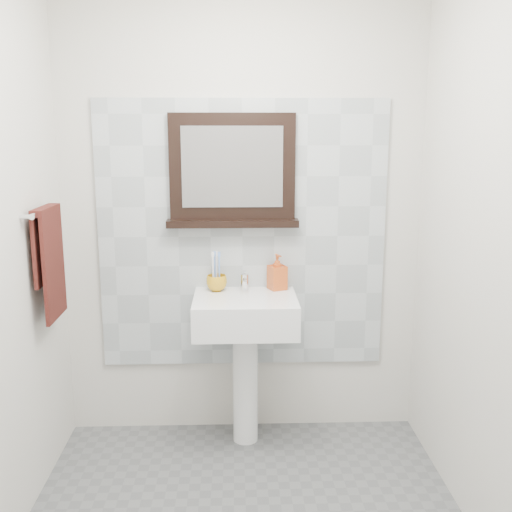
{
  "coord_description": "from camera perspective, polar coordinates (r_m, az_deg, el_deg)",
  "views": [
    {
      "loc": [
        -0.04,
        -2.21,
        1.74
      ],
      "look_at": [
        0.06,
        0.55,
        1.15
      ],
      "focal_mm": 42.0,
      "sensor_mm": 36.0,
      "label": 1
    }
  ],
  "objects": [
    {
      "name": "splashback",
      "position": [
        3.35,
        -1.31,
        1.9
      ],
      "size": [
        1.6,
        0.02,
        1.5
      ],
      "primitive_type": "cube",
      "color": "#ABB5BA",
      "rests_on": "back_wall"
    },
    {
      "name": "front_wall",
      "position": [
        1.21,
        0.08,
        -11.65
      ],
      "size": [
        2.0,
        0.01,
        2.5
      ],
      "primitive_type": "cube",
      "color": "silver",
      "rests_on": "ground"
    },
    {
      "name": "back_wall",
      "position": [
        3.34,
        -1.32,
        3.62
      ],
      "size": [
        2.0,
        0.01,
        2.5
      ],
      "primitive_type": "cube",
      "color": "silver",
      "rests_on": "ground"
    },
    {
      "name": "framed_mirror",
      "position": [
        3.28,
        -2.27,
        7.9
      ],
      "size": [
        0.72,
        0.11,
        0.61
      ],
      "color": "black",
      "rests_on": "back_wall"
    },
    {
      "name": "pedestal_sink",
      "position": [
        3.26,
        -1.03,
        -6.99
      ],
      "size": [
        0.55,
        0.44,
        0.96
      ],
      "color": "white",
      "rests_on": "ground"
    },
    {
      "name": "towel_bar",
      "position": [
        3.03,
        -19.49,
        4.06
      ],
      "size": [
        0.07,
        0.4,
        0.03
      ],
      "color": "silver",
      "rests_on": "left_wall"
    },
    {
      "name": "hand_towel",
      "position": [
        3.06,
        -19.09,
        0.17
      ],
      "size": [
        0.06,
        0.3,
        0.55
      ],
      "color": "#37120F",
      "rests_on": "towel_bar"
    },
    {
      "name": "toothbrush_cup",
      "position": [
        3.31,
        -3.77,
        -2.58
      ],
      "size": [
        0.12,
        0.12,
        0.09
      ],
      "primitive_type": "imported",
      "rotation": [
        0.0,
        0.0,
        -0.08
      ],
      "color": "gold",
      "rests_on": "pedestal_sink"
    },
    {
      "name": "right_wall",
      "position": [
        2.49,
        22.73,
        -0.21
      ],
      "size": [
        0.01,
        2.2,
        2.5
      ],
      "primitive_type": "cube",
      "color": "silver",
      "rests_on": "ground"
    },
    {
      "name": "toothbrushes",
      "position": [
        3.3,
        -3.84,
        -1.24
      ],
      "size": [
        0.05,
        0.04,
        0.21
      ],
      "color": "white",
      "rests_on": "toothbrush_cup"
    },
    {
      "name": "soap_dispenser",
      "position": [
        3.33,
        2.03,
        -1.52
      ],
      "size": [
        0.12,
        0.12,
        0.2
      ],
      "primitive_type": "imported",
      "rotation": [
        0.0,
        0.0,
        0.39
      ],
      "color": "red",
      "rests_on": "pedestal_sink"
    }
  ]
}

